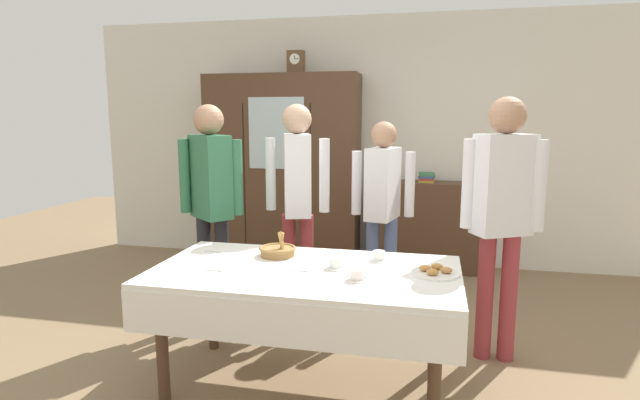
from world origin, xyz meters
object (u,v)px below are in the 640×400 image
person_beside_shelf (502,202)px  tea_cup_mid_right (357,276)px  book_stack (427,178)px  spoon_front_edge (216,270)px  tea_cup_front_edge (379,257)px  pastry_plate (435,272)px  bread_basket (278,251)px  person_behind_table_right (383,198)px  person_by_cabinet (211,192)px  wall_cabinet (283,170)px  tea_cup_mid_left (335,264)px  mantel_clock (296,62)px  dining_table (304,286)px  spoon_near_left (216,252)px  bookshelf_low (425,226)px  spoon_far_right (302,271)px  person_behind_table_left (297,189)px

person_beside_shelf → tea_cup_mid_right: bearing=-137.7°
book_stack → tea_cup_mid_right: 2.78m
spoon_front_edge → person_beside_shelf: (1.67, 0.77, 0.34)m
tea_cup_front_edge → pastry_plate: bearing=-31.2°
bread_basket → person_behind_table_right: bearing=63.1°
bread_basket → person_by_cabinet: person_by_cabinet is taller
book_stack → pastry_plate: book_stack is taller
spoon_front_edge → person_behind_table_right: bearing=61.4°
wall_cabinet → book_stack: size_ratio=10.67×
tea_cup_mid_left → mantel_clock: bearing=110.0°
pastry_plate → person_by_cabinet: size_ratio=0.16×
tea_cup_front_edge → person_beside_shelf: bearing=24.6°
dining_table → person_behind_table_right: bearing=77.0°
tea_cup_mid_left → tea_cup_mid_right: bearing=-50.1°
spoon_near_left → bookshelf_low: bearing=60.7°
tea_cup_front_edge → book_stack: bearing=83.8°
tea_cup_mid_left → wall_cabinet: bearing=113.1°
dining_table → tea_cup_mid_left: (0.17, 0.08, 0.12)m
mantel_clock → spoon_far_right: size_ratio=2.02×
book_stack → person_beside_shelf: person_beside_shelf is taller
tea_cup_mid_left → spoon_far_right: 0.21m
spoon_front_edge → person_behind_table_right: person_behind_table_right is taller
wall_cabinet → spoon_front_edge: size_ratio=17.47×
spoon_front_edge → person_beside_shelf: size_ratio=0.07×
tea_cup_mid_left → spoon_far_right: (-0.18, -0.10, -0.02)m
bread_basket → person_by_cabinet: size_ratio=0.14×
pastry_plate → spoon_front_edge: (-1.25, -0.21, -0.01)m
book_stack → tea_cup_front_edge: size_ratio=1.50×
bookshelf_low → book_stack: size_ratio=5.88×
mantel_clock → person_behind_table_right: 2.02m
tea_cup_mid_left → tea_cup_front_edge: size_ratio=1.00×
bookshelf_low → spoon_near_left: bookshelf_low is taller
tea_cup_front_edge → person_behind_table_right: (-0.09, 1.08, 0.20)m
bread_basket → spoon_front_edge: bread_basket is taller
bread_basket → person_beside_shelf: person_beside_shelf is taller
spoon_far_right → person_behind_table_left: bearing=106.4°
dining_table → tea_cup_mid_right: bearing=-18.3°
dining_table → bread_basket: bread_basket is taller
bread_basket → person_by_cabinet: bearing=141.8°
spoon_far_right → bread_basket: bearing=129.3°
bookshelf_low → bread_basket: bearing=-110.9°
tea_cup_mid_right → mantel_clock: bearing=111.7°
tea_cup_mid_left → spoon_front_edge: size_ratio=1.09×
tea_cup_front_edge → bread_basket: (-0.65, -0.03, 0.01)m
mantel_clock → person_behind_table_left: 1.94m
spoon_far_right → person_behind_table_right: (0.33, 1.41, 0.22)m
tea_cup_mid_right → bookshelf_low: bearing=83.2°
book_stack → tea_cup_mid_right: book_stack is taller
tea_cup_front_edge → person_behind_table_right: size_ratio=0.08×
tea_cup_front_edge → bookshelf_low: bearing=83.8°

